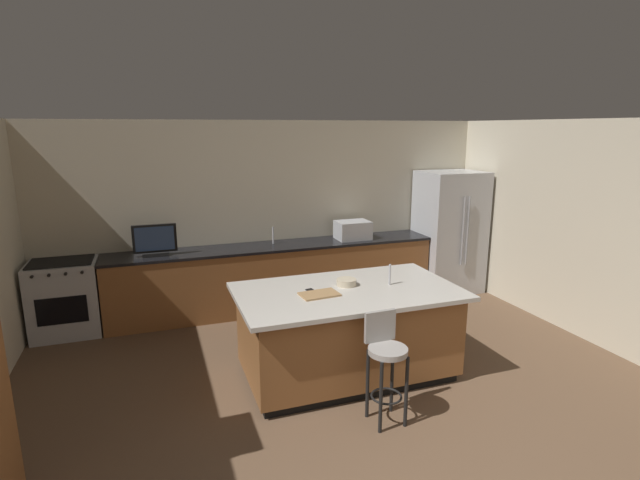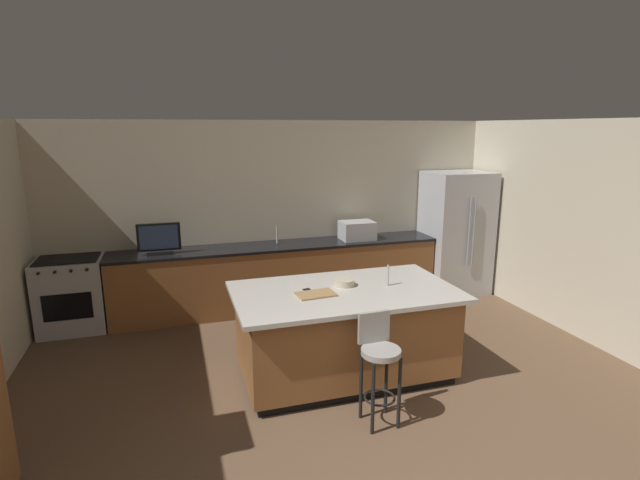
# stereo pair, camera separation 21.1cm
# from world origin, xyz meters

# --- Properties ---
(wall_back) EXTENTS (6.91, 0.12, 2.62)m
(wall_back) POSITION_xyz_m (0.00, 4.87, 1.31)
(wall_back) COLOR beige
(wall_back) RESTS_ON ground_plane
(wall_right) EXTENTS (0.12, 5.27, 2.62)m
(wall_right) POSITION_xyz_m (3.26, 2.43, 1.31)
(wall_right) COLOR beige
(wall_right) RESTS_ON ground_plane
(counter_back) EXTENTS (4.56, 0.62, 0.92)m
(counter_back) POSITION_xyz_m (-0.07, 4.49, 0.46)
(counter_back) COLOR brown
(counter_back) RESTS_ON ground_plane
(kitchen_island) EXTENTS (2.24, 1.27, 0.93)m
(kitchen_island) POSITION_xyz_m (0.14, 2.38, 0.47)
(kitchen_island) COLOR black
(kitchen_island) RESTS_ON ground_plane
(refrigerator) EXTENTS (0.92, 0.81, 1.87)m
(refrigerator) POSITION_xyz_m (2.68, 4.40, 0.93)
(refrigerator) COLOR #B7BABF
(refrigerator) RESTS_ON ground_plane
(range_oven) EXTENTS (0.79, 0.63, 0.94)m
(range_oven) POSITION_xyz_m (-2.75, 4.48, 0.47)
(range_oven) COLOR #B7BABF
(range_oven) RESTS_ON ground_plane
(microwave) EXTENTS (0.48, 0.36, 0.26)m
(microwave) POSITION_xyz_m (1.09, 4.49, 1.06)
(microwave) COLOR #B7BABF
(microwave) RESTS_ON counter_back
(tv_monitor) EXTENTS (0.54, 0.16, 0.41)m
(tv_monitor) POSITION_xyz_m (-1.66, 4.43, 1.11)
(tv_monitor) COLOR black
(tv_monitor) RESTS_ON counter_back
(sink_faucet_back) EXTENTS (0.02, 0.02, 0.24)m
(sink_faucet_back) POSITION_xyz_m (-0.08, 4.59, 1.04)
(sink_faucet_back) COLOR #B2B2B7
(sink_faucet_back) RESTS_ON counter_back
(sink_faucet_island) EXTENTS (0.02, 0.02, 0.22)m
(sink_faucet_island) POSITION_xyz_m (0.60, 2.38, 1.04)
(sink_faucet_island) COLOR #B2B2B7
(sink_faucet_island) RESTS_ON kitchen_island
(bar_stool_center) EXTENTS (0.34, 0.34, 0.98)m
(bar_stool_center) POSITION_xyz_m (0.13, 1.52, 0.59)
(bar_stool_center) COLOR gray
(bar_stool_center) RESTS_ON ground_plane
(fruit_bowl) EXTENTS (0.21, 0.21, 0.07)m
(fruit_bowl) POSITION_xyz_m (0.17, 2.51, 0.96)
(fruit_bowl) COLOR beige
(fruit_bowl) RESTS_ON kitchen_island
(cell_phone) EXTENTS (0.10, 0.16, 0.01)m
(cell_phone) POSITION_xyz_m (-0.22, 2.45, 0.93)
(cell_phone) COLOR black
(cell_phone) RESTS_ON kitchen_island
(cutting_board) EXTENTS (0.39, 0.27, 0.02)m
(cutting_board) POSITION_xyz_m (-0.19, 2.32, 0.94)
(cutting_board) COLOR #A87F51
(cutting_board) RESTS_ON kitchen_island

